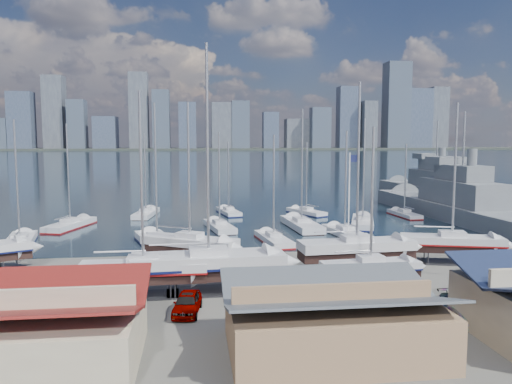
{
  "coord_description": "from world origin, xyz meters",
  "views": [
    {
      "loc": [
        -7.87,
        -53.2,
        12.33
      ],
      "look_at": [
        -0.26,
        8.0,
        5.84
      ],
      "focal_mm": 35.0,
      "sensor_mm": 36.0,
      "label": 1
    }
  ],
  "objects": [
    {
      "name": "naval_ship_west",
      "position": [
        43.27,
        47.28,
        1.67
      ],
      "size": [
        9.55,
        40.86,
        17.64
      ],
      "rotation": [
        0.0,
        0.0,
        1.65
      ],
      "color": "slate",
      "rests_on": "water"
    },
    {
      "name": "sailboat_moored_4",
      "position": [
        -4.5,
        14.49,
        0.32
      ],
      "size": [
        4.3,
        9.62,
        14.03
      ],
      "rotation": [
        0.0,
        0.0,
        1.76
      ],
      "color": "black",
      "rests_on": "water"
    },
    {
      "name": "shed_red",
      "position": [
        -18.0,
        -26.0,
        2.32
      ],
      "size": [
        14.7,
        9.45,
        4.51
      ],
      "color": "#BFB293",
      "rests_on": "ground"
    },
    {
      "name": "shed_grey",
      "position": [
        0.0,
        -26.0,
        2.15
      ],
      "size": [
        12.6,
        8.4,
        4.17
      ],
      "color": "#8C6B4C",
      "rests_on": "ground"
    },
    {
      "name": "sailboat_cradle_4",
      "position": [
        7.16,
        -8.78,
        2.16
      ],
      "size": [
        11.0,
        3.74,
        17.54
      ],
      "rotation": [
        0.0,
        0.0,
        0.07
      ],
      "color": "#2D2D33",
      "rests_on": "ground"
    },
    {
      "name": "car_d",
      "position": [
        10.41,
        -21.94,
        0.74
      ],
      "size": [
        2.59,
        5.29,
        1.48
      ],
      "primitive_type": "imported",
      "rotation": [
        0.0,
        0.0,
        -0.1
      ],
      "color": "gray",
      "rests_on": "ground"
    },
    {
      "name": "sailboat_cradle_1",
      "position": [
        -11.92,
        -14.11,
        2.07
      ],
      "size": [
        9.94,
        2.81,
        16.05
      ],
      "rotation": [
        0.0,
        0.0,
        0.0
      ],
      "color": "#2D2D33",
      "rests_on": "ground"
    },
    {
      "name": "sailboat_cradle_5",
      "position": [
        6.27,
        -14.98,
        1.93
      ],
      "size": [
        8.28,
        2.94,
        13.34
      ],
      "rotation": [
        0.0,
        0.0,
        0.08
      ],
      "color": "#2D2D33",
      "rests_on": "ground"
    },
    {
      "name": "skyline",
      "position": [
        -7.83,
        553.76,
        39.09
      ],
      "size": [
        639.14,
        43.8,
        107.69
      ],
      "color": "#475166",
      "rests_on": "far_shore"
    },
    {
      "name": "ground",
      "position": [
        0.0,
        -10.0,
        0.0
      ],
      "size": [
        1400.0,
        1400.0,
        0.0
      ],
      "primitive_type": "plane",
      "color": "#605E59",
      "rests_on": "ground"
    },
    {
      "name": "naval_ship_east",
      "position": [
        32.69,
        18.13,
        1.66
      ],
      "size": [
        9.35,
        45.76,
        18.09
      ],
      "rotation": [
        0.0,
        0.0,
        1.62
      ],
      "color": "slate",
      "rests_on": "water"
    },
    {
      "name": "sailboat_moored_3",
      "position": [
        -12.2,
        4.29,
        0.31
      ],
      "size": [
        6.42,
        11.96,
        17.23
      ],
      "rotation": [
        0.0,
        0.0,
        1.86
      ],
      "color": "black",
      "rests_on": "water"
    },
    {
      "name": "sailboat_moored_8",
      "position": [
        10.49,
        26.89,
        0.31
      ],
      "size": [
        5.64,
        8.55,
        12.48
      ],
      "rotation": [
        0.0,
        0.0,
        2.01
      ],
      "color": "black",
      "rests_on": "water"
    },
    {
      "name": "far_shore",
      "position": [
        0.0,
        560.0,
        1.1
      ],
      "size": [
        1400.0,
        80.0,
        2.2
      ],
      "primitive_type": "cube",
      "color": "#2D332D",
      "rests_on": "ground"
    },
    {
      "name": "sailboat_moored_10",
      "position": [
        16.1,
        15.15,
        0.31
      ],
      "size": [
        6.41,
        11.1,
        16.01
      ],
      "rotation": [
        0.0,
        0.0,
        1.23
      ],
      "color": "black",
      "rests_on": "water"
    },
    {
      "name": "sailboat_moored_7",
      "position": [
        6.91,
        14.14,
        0.32
      ],
      "size": [
        4.1,
        11.65,
        17.26
      ],
      "rotation": [
        0.0,
        0.0,
        1.65
      ],
      "color": "black",
      "rests_on": "water"
    },
    {
      "name": "car_c",
      "position": [
        3.4,
        -18.7,
        0.72
      ],
      "size": [
        2.73,
        5.32,
        1.44
      ],
      "primitive_type": "imported",
      "rotation": [
        0.0,
        0.0,
        0.07
      ],
      "color": "gray",
      "rests_on": "ground"
    },
    {
      "name": "sailboat_cradle_2",
      "position": [
        -8.39,
        -4.42,
        2.07
      ],
      "size": [
        9.81,
        7.17,
        15.89
      ],
      "rotation": [
        0.0,
        0.0,
        -0.52
      ],
      "color": "#2D2D33",
      "rests_on": "ground"
    },
    {
      "name": "sailboat_moored_1",
      "position": [
        -25.14,
        18.14,
        0.31
      ],
      "size": [
        5.63,
        10.56,
        15.2
      ],
      "rotation": [
        0.0,
        0.0,
        1.28
      ],
      "color": "black",
      "rests_on": "water"
    },
    {
      "name": "water",
      "position": [
        0.0,
        300.0,
        -0.15
      ],
      "size": [
        1400.0,
        600.0,
        0.4
      ],
      "primitive_type": "cube",
      "color": "#182838",
      "rests_on": "ground"
    },
    {
      "name": "flagpole",
      "position": [
        6.74,
        -7.74,
        6.35
      ],
      "size": [
        0.99,
        0.12,
        11.12
      ],
      "color": "white",
      "rests_on": "ground"
    },
    {
      "name": "sailboat_cradle_6",
      "position": [
        17.61,
        -7.02,
        2.07
      ],
      "size": [
        10.21,
        5.33,
        15.9
      ],
      "rotation": [
        0.0,
        0.0,
        -0.28
      ],
      "color": "#2D2D33",
      "rests_on": "ground"
    },
    {
      "name": "sailboat_moored_0",
      "position": [
        -28.11,
        6.8,
        0.31
      ],
      "size": [
        4.76,
        10.59,
        15.29
      ],
      "rotation": [
        0.0,
        0.0,
        1.76
      ],
      "color": "black",
      "rests_on": "water"
    },
    {
      "name": "sailboat_moored_9",
      "position": [
        11.24,
        7.98,
        0.32
      ],
      "size": [
        3.85,
        9.57,
        14.05
      ],
      "rotation": [
        0.0,
        0.0,
        1.71
      ],
      "color": "black",
      "rests_on": "water"
    },
    {
      "name": "sailboat_moored_11",
      "position": [
        25.6,
        22.57,
        0.31
      ],
      "size": [
        2.79,
        8.29,
        12.2
      ],
      "rotation": [
        0.0,
        0.0,
        1.63
      ],
      "color": "black",
      "rests_on": "water"
    },
    {
      "name": "sailboat_cradle_3",
      "position": [
        -6.81,
        -13.62,
        2.27
      ],
      "size": [
        12.6,
        4.18,
        19.77
      ],
      "rotation": [
        0.0,
        0.0,
        0.06
      ],
      "color": "#2D2D33",
      "rests_on": "ground"
    },
    {
      "name": "car_a",
      "position": [
        -8.48,
        -18.41,
        0.76
      ],
      "size": [
        2.37,
        4.64,
        1.51
      ],
      "primitive_type": "imported",
      "rotation": [
        0.0,
        0.0,
        -0.14
      ],
      "color": "gray",
      "rests_on": "ground"
    },
    {
      "name": "sailboat_moored_2",
      "position": [
        -15.67,
        27.98,
        0.32
      ],
      "size": [
        3.81,
        9.57,
        14.05
      ],
      "rotation": [
        0.0,
        0.0,
        1.44
      ],
      "color": "black",
      "rests_on": "water"
    },
    {
      "name": "sailboat_moored_5",
      "position": [
        -2.28,
        28.55,
        0.31
      ],
      "size": [
        3.94,
        8.68,
        12.54
      ],
      "rotation": [
        0.0,
        0.0,
        1.77
      ],
      "color": "black",
      "rests_on": "water"
    },
    {
      "name": "car_b",
      "position": [
        0.29,
        -19.11,
        0.77
      ],
      "size": [
        4.97,
        3.13,
        1.55
      ],
      "primitive_type": "imported",
      "rotation": [
        0.0,
        0.0,
        1.92
      ],
      "color": "gray",
      "rests_on": "ground"
    },
    {
      "name": "sailboat_moored_6",
      "position": [
        1.49,
        4.97,
        0.31
      ],
      "size": [
        3.73,
        9.28,
        13.49
      ],
      "rotation": [
        0.0,
        0.0,
        1.71
      ],
      "color": "black",
      "rests_on": "water"
    }
  ]
}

